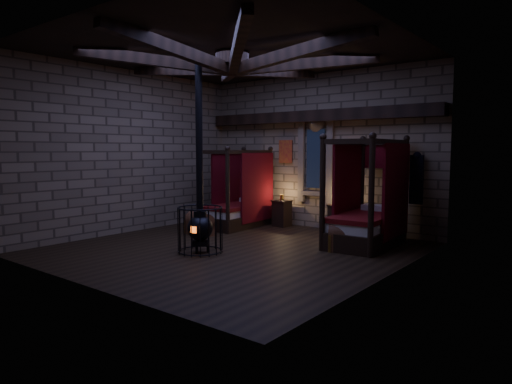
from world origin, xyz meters
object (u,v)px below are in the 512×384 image
Objects in this scene: bed_left at (238,208)px; trunk_left at (200,225)px; bed_right at (367,219)px; trunk_right at (350,238)px; stove at (200,224)px.

bed_left is 1.59m from trunk_left.
bed_right is 0.91m from trunk_right.
bed_left is 2.13× the size of trunk_right.
stove reaches higher than trunk_left.
bed_left is at bearing 176.22° from bed_right.
bed_right is 4.14m from trunk_left.
stove is (-2.39, -2.08, 0.32)m from trunk_right.
trunk_left is at bearing 122.17° from stove.
bed_left is 3.89m from bed_right.
trunk_right is 3.18m from stove.
trunk_left is (0.04, -1.56, -0.27)m from bed_left.
stove is at bearing -131.99° from bed_right.
bed_right is 2.61× the size of trunk_left.
trunk_left is 3.90m from trunk_right.
stove reaches higher than bed_left.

